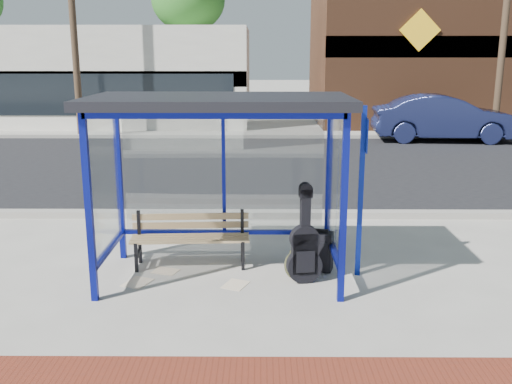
{
  "coord_description": "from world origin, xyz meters",
  "views": [
    {
      "loc": [
        0.52,
        -7.21,
        2.93
      ],
      "look_at": [
        0.46,
        0.2,
        1.14
      ],
      "focal_mm": 40.0,
      "sensor_mm": 36.0,
      "label": 1
    }
  ],
  "objects_px": {
    "suitcase": "(320,251)",
    "parked_car": "(444,118)",
    "backpack": "(296,266)",
    "bench": "(190,235)",
    "guitar_bag": "(304,249)"
  },
  "relations": [
    {
      "from": "bench",
      "to": "parked_car",
      "type": "distance_m",
      "value": 14.02
    },
    {
      "from": "backpack",
      "to": "parked_car",
      "type": "relative_size",
      "value": 0.08
    },
    {
      "from": "guitar_bag",
      "to": "parked_car",
      "type": "bearing_deg",
      "value": 56.4
    },
    {
      "from": "bench",
      "to": "parked_car",
      "type": "xyz_separation_m",
      "value": [
        7.31,
        11.96,
        0.35
      ]
    },
    {
      "from": "suitcase",
      "to": "parked_car",
      "type": "xyz_separation_m",
      "value": [
        5.5,
        12.16,
        0.51
      ]
    },
    {
      "from": "backpack",
      "to": "parked_car",
      "type": "height_order",
      "value": "parked_car"
    },
    {
      "from": "parked_car",
      "to": "guitar_bag",
      "type": "bearing_deg",
      "value": 159.61
    },
    {
      "from": "bench",
      "to": "backpack",
      "type": "bearing_deg",
      "value": -22.74
    },
    {
      "from": "parked_car",
      "to": "backpack",
      "type": "bearing_deg",
      "value": 159.07
    },
    {
      "from": "bench",
      "to": "backpack",
      "type": "distance_m",
      "value": 1.58
    },
    {
      "from": "suitcase",
      "to": "parked_car",
      "type": "height_order",
      "value": "parked_car"
    },
    {
      "from": "parked_car",
      "to": "bench",
      "type": "bearing_deg",
      "value": 152.72
    },
    {
      "from": "backpack",
      "to": "bench",
      "type": "bearing_deg",
      "value": 159.6
    },
    {
      "from": "suitcase",
      "to": "bench",
      "type": "bearing_deg",
      "value": -168.89
    },
    {
      "from": "bench",
      "to": "suitcase",
      "type": "distance_m",
      "value": 1.83
    }
  ]
}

